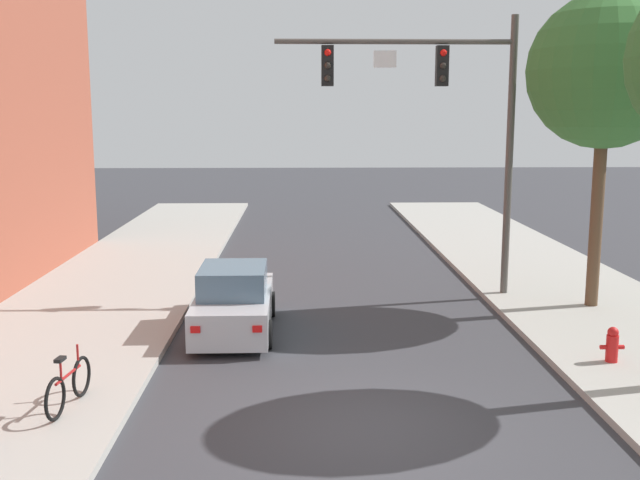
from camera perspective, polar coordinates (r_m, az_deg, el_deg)
The scene contains 6 objects.
ground_plane at distance 12.56m, azimuth 3.65°, elevation -14.16°, with size 120.00×120.00×0.00m, color #38383D.
traffic_signal_mast at distance 20.41m, azimuth 9.55°, elevation 10.27°, with size 6.43×0.38×7.50m.
car_lead_silver at distance 17.53m, azimuth -6.61°, elevation -4.77°, with size 1.86×4.25×1.60m.
bicycle_leaning at distance 13.45m, azimuth -18.74°, elevation -10.55°, with size 0.27×1.76×0.98m.
fire_hydrant at distance 16.12m, azimuth 21.53°, elevation -7.48°, with size 0.48×0.24×0.72m.
street_tree_second at distance 20.12m, azimuth 21.08°, elevation 11.94°, with size 3.86×3.86×7.90m.
Camera 1 is at (-1.09, -11.44, 5.06)m, focal length 41.67 mm.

